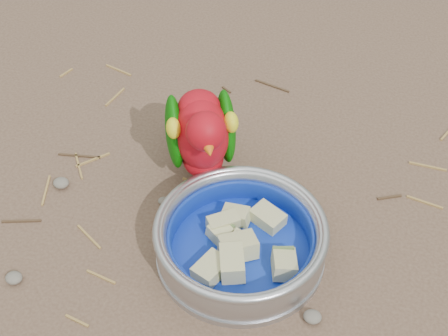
# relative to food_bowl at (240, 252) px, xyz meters

# --- Properties ---
(ground) EXTENTS (60.00, 60.00, 0.00)m
(ground) POSITION_rel_food_bowl_xyz_m (0.01, -0.07, -0.01)
(ground) COLOR brown
(food_bowl) EXTENTS (0.23, 0.23, 0.02)m
(food_bowl) POSITION_rel_food_bowl_xyz_m (0.00, 0.00, 0.00)
(food_bowl) COLOR #B2B2BA
(food_bowl) RESTS_ON ground
(bowl_wall) EXTENTS (0.23, 0.23, 0.04)m
(bowl_wall) POSITION_rel_food_bowl_xyz_m (0.00, 0.00, 0.03)
(bowl_wall) COLOR #B2B2BA
(bowl_wall) RESTS_ON food_bowl
(fruit_wedges) EXTENTS (0.14, 0.14, 0.03)m
(fruit_wedges) POSITION_rel_food_bowl_xyz_m (0.00, 0.00, 0.02)
(fruit_wedges) COLOR #C6C286
(fruit_wedges) RESTS_ON food_bowl
(lory_parrot) EXTENTS (0.17, 0.23, 0.17)m
(lory_parrot) POSITION_rel_food_bowl_xyz_m (-0.08, 0.12, 0.08)
(lory_parrot) COLOR #AA0A15
(lory_parrot) RESTS_ON ground
(ground_debris) EXTENTS (0.90, 0.80, 0.01)m
(ground_debris) POSITION_rel_food_bowl_xyz_m (-0.01, -0.00, -0.01)
(ground_debris) COLOR #A37E42
(ground_debris) RESTS_ON ground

